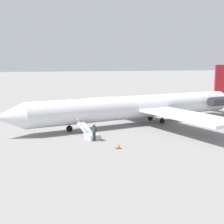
% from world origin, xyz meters
% --- Properties ---
extents(ground_plane, '(600.00, 600.00, 0.00)m').
position_xyz_m(ground_plane, '(0.00, 0.00, 0.00)').
color(ground_plane, gray).
extents(airplane_main, '(35.31, 27.07, 7.42)m').
position_xyz_m(airplane_main, '(-1.05, -0.13, 2.21)').
color(airplane_main, silver).
rests_on(airplane_main, ground).
extents(boarding_stairs, '(1.50, 4.11, 1.80)m').
position_xyz_m(boarding_stairs, '(8.01, 4.93, 0.39)').
color(boarding_stairs, '#B2B2B7').
rests_on(boarding_stairs, ground).
extents(passenger, '(0.36, 0.55, 1.74)m').
position_xyz_m(passenger, '(8.05, 6.26, 1.00)').
color(passenger, '#23232D').
rests_on(passenger, ground).
extents(traffic_cone_near_stairs, '(0.45, 0.45, 0.50)m').
position_xyz_m(traffic_cone_near_stairs, '(6.93, 9.65, 0.23)').
color(traffic_cone_near_stairs, black).
rests_on(traffic_cone_near_stairs, ground).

